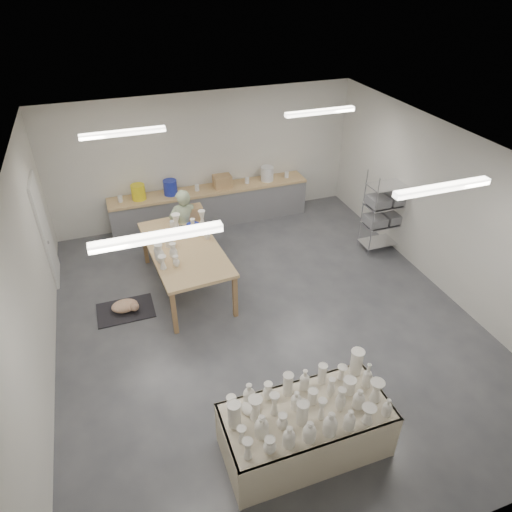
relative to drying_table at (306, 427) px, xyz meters
name	(u,v)px	position (x,y,z in m)	size (l,w,h in m)	color
room	(258,216)	(0.29, 2.60, 1.63)	(8.00, 8.02, 3.00)	#424449
back_counter	(211,205)	(0.39, 6.20, 0.06)	(4.60, 0.60, 1.24)	tan
wire_shelf	(386,210)	(3.60, 3.92, 0.49)	(0.88, 0.48, 1.80)	silver
drying_table	(306,427)	(0.00, 0.00, 0.00)	(2.10, 1.00, 1.11)	olive
work_table	(183,244)	(-0.68, 4.01, 0.49)	(1.40, 2.53, 1.30)	tan
rug	(126,310)	(-1.91, 3.58, -0.42)	(1.00, 0.70, 0.02)	black
cat	(126,306)	(-1.89, 3.57, -0.31)	(0.48, 0.36, 0.20)	white
potter	(185,226)	(-0.48, 4.84, 0.38)	(0.59, 0.39, 1.62)	#98AA84
red_stool	(184,243)	(-0.48, 5.11, -0.16)	(0.42, 0.42, 0.30)	red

